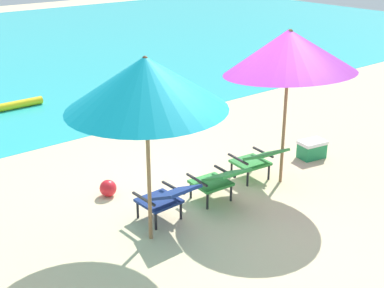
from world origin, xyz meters
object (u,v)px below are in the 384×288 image
at_px(swim_buoy, 8,106).
at_px(lounge_chair_right, 258,159).
at_px(beach_umbrella_right, 289,51).
at_px(cooler_box, 312,149).
at_px(lounge_chair_left, 167,197).
at_px(beach_umbrella_left, 146,83).
at_px(beach_ball, 108,188).
at_px(lounge_chair_center, 218,179).

height_order(swim_buoy, lounge_chair_right, lounge_chair_right).
distance_m(beach_umbrella_right, cooler_box, 2.30).
height_order(lounge_chair_left, beach_umbrella_left, beach_umbrella_left).
xyz_separation_m(swim_buoy, beach_ball, (-0.39, -5.05, 0.03)).
distance_m(lounge_chair_right, beach_umbrella_right, 1.76).
relative_size(swim_buoy, cooler_box, 3.08).
bearing_deg(lounge_chair_right, lounge_chair_left, -175.66).
xyz_separation_m(lounge_chair_left, cooler_box, (3.38, 0.23, -0.24)).
distance_m(lounge_chair_center, lounge_chair_right, 1.00).
height_order(lounge_chair_left, beach_ball, lounge_chair_left).
xyz_separation_m(lounge_chair_center, beach_umbrella_right, (1.30, -0.06, 1.72)).
xyz_separation_m(swim_buoy, lounge_chair_center, (0.74, -6.30, 0.31)).
bearing_deg(beach_ball, lounge_chair_center, -47.91).
height_order(lounge_chair_right, beach_umbrella_left, beach_umbrella_left).
relative_size(swim_buoy, beach_ball, 6.15).
bearing_deg(beach_umbrella_left, beach_umbrella_right, 2.13).
relative_size(lounge_chair_right, beach_umbrella_left, 0.38).
bearing_deg(lounge_chair_left, lounge_chair_center, -1.42).
xyz_separation_m(swim_buoy, cooler_box, (3.20, -6.04, 0.06)).
height_order(lounge_chair_center, cooler_box, lounge_chair_center).
relative_size(beach_umbrella_right, beach_ball, 9.73).
height_order(lounge_chair_center, beach_umbrella_left, beach_umbrella_left).
bearing_deg(cooler_box, beach_umbrella_left, -173.78).
bearing_deg(swim_buoy, lounge_chair_left, -91.62).
relative_size(beach_umbrella_left, beach_umbrella_right, 0.97).
height_order(lounge_chair_center, lounge_chair_right, same).
distance_m(lounge_chair_left, lounge_chair_center, 0.92).
bearing_deg(beach_umbrella_right, beach_umbrella_left, -177.87).
distance_m(lounge_chair_right, beach_umbrella_left, 2.88).
bearing_deg(beach_umbrella_left, cooler_box, 6.22).
relative_size(lounge_chair_center, beach_umbrella_right, 0.36).
height_order(beach_ball, cooler_box, cooler_box).
bearing_deg(beach_ball, swim_buoy, 85.63).
bearing_deg(beach_umbrella_right, beach_ball, 151.70).
distance_m(beach_ball, cooler_box, 3.72).
xyz_separation_m(swim_buoy, beach_umbrella_left, (-0.57, -6.46, 2.01)).
relative_size(lounge_chair_center, beach_ball, 3.48).
bearing_deg(cooler_box, beach_ball, 164.51).
height_order(swim_buoy, lounge_chair_left, lounge_chair_left).
distance_m(beach_umbrella_left, beach_ball, 2.44).
relative_size(lounge_chair_left, beach_ball, 3.43).
xyz_separation_m(lounge_chair_left, lounge_chair_center, (0.92, -0.02, 0.00)).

